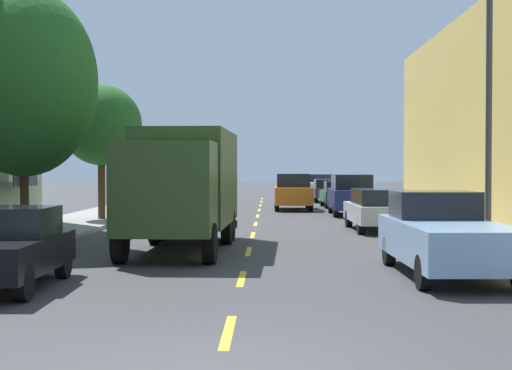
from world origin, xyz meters
TOP-DOWN VIEW (x-y plane):
  - ground_plane at (0.00, 30.00)m, footprint 160.00×160.00m
  - sidewalk_left at (-7.10, 28.00)m, footprint 3.20×120.00m
  - sidewalk_right at (7.10, 28.00)m, footprint 3.20×120.00m
  - lane_centerline_dashes at (0.00, 24.50)m, footprint 0.14×47.20m
  - street_tree_second at (-6.40, 13.10)m, footprint 4.15×4.15m
  - street_tree_third at (-6.40, 23.01)m, footprint 3.33×3.33m
  - street_lamp at (5.96, 10.98)m, footprint 1.35×0.28m
  - delivery_box_truck at (-1.79, 12.54)m, footprint 2.62×7.84m
  - parked_hatchback_black at (-4.36, 5.72)m, footprint 1.84×4.04m
  - parked_hatchback_forest at (4.43, 34.68)m, footprint 1.84×4.04m
  - parked_suv_navy at (4.43, 27.69)m, footprint 1.99×4.82m
  - parked_pickup_white at (4.43, 50.15)m, footprint 2.16×5.36m
  - parked_wagon_teal at (-4.23, 36.92)m, footprint 1.84×4.71m
  - parked_wagon_silver at (4.40, 18.75)m, footprint 1.94×4.74m
  - parked_pickup_sky at (4.24, 7.60)m, footprint 2.10×5.34m
  - parked_wagon_charcoal at (4.32, 41.60)m, footprint 1.86×4.72m
  - moving_orange_sedan at (1.80, 32.27)m, footprint 1.95×4.80m

SIDE VIEW (x-z plane):
  - ground_plane at x=0.00m, z-range 0.00..0.00m
  - lane_centerline_dashes at x=0.00m, z-range 0.00..0.01m
  - sidewalk_left at x=-7.10m, z-range 0.00..0.14m
  - sidewalk_right at x=7.10m, z-range 0.00..0.14m
  - parked_hatchback_black at x=-4.36m, z-range 0.01..1.51m
  - parked_hatchback_forest at x=4.43m, z-range 0.01..1.51m
  - parked_wagon_teal at x=-4.23m, z-range 0.05..1.55m
  - parked_wagon_silver at x=4.40m, z-range 0.05..1.55m
  - parked_wagon_charcoal at x=4.32m, z-range 0.05..1.55m
  - parked_pickup_white at x=4.43m, z-range -0.04..1.69m
  - parked_pickup_sky at x=4.24m, z-range -0.04..1.69m
  - parked_suv_navy at x=4.43m, z-range 0.02..1.95m
  - moving_orange_sedan at x=1.80m, z-range 0.02..1.95m
  - delivery_box_truck at x=-1.79m, z-range 0.23..3.53m
  - street_tree_third at x=-6.40m, z-range 1.23..6.78m
  - street_lamp at x=5.96m, z-range 0.69..7.93m
  - street_tree_second at x=-6.40m, z-range 1.06..8.31m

